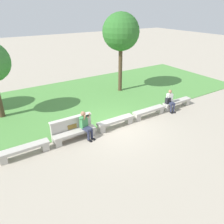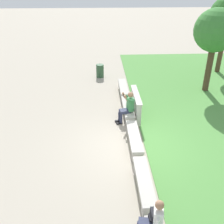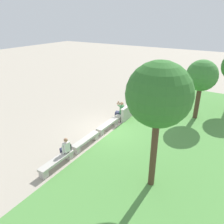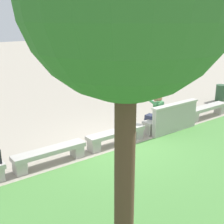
{
  "view_description": "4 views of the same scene",
  "coord_description": "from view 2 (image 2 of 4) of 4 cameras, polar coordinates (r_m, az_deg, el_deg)",
  "views": [
    {
      "loc": [
        -5.36,
        -8.11,
        5.63
      ],
      "look_at": [
        -0.3,
        -0.14,
        0.99
      ],
      "focal_mm": 35.0,
      "sensor_mm": 36.0,
      "label": 1
    },
    {
      "loc": [
        7.68,
        -1.16,
        5.54
      ],
      "look_at": [
        -0.91,
        -0.74,
        0.9
      ],
      "focal_mm": 42.0,
      "sensor_mm": 36.0,
      "label": 2
    },
    {
      "loc": [
        10.33,
        6.71,
        6.62
      ],
      "look_at": [
        -0.53,
        -0.01,
        1.02
      ],
      "focal_mm": 35.0,
      "sensor_mm": 36.0,
      "label": 3
    },
    {
      "loc": [
        5.45,
        7.01,
        3.82
      ],
      "look_at": [
        -0.25,
        -0.55,
        0.86
      ],
      "focal_mm": 50.0,
      "sensor_mm": 36.0,
      "label": 4
    }
  ],
  "objects": [
    {
      "name": "person_distant",
      "position": [
        6.34,
        8.88,
        -22.22
      ],
      "size": [
        0.47,
        0.71,
        1.26
      ],
      "color": "black",
      "rests_on": "ground"
    },
    {
      "name": "bench_near",
      "position": [
        11.27,
        3.45,
        0.62
      ],
      "size": [
        2.02,
        0.4,
        0.45
      ],
      "color": "#B7B2A8",
      "rests_on": "ground"
    },
    {
      "name": "backrest_wall_with_plaque",
      "position": [
        11.21,
        5.21,
        1.63
      ],
      "size": [
        2.01,
        0.24,
        1.01
      ],
      "color": "#B7B2A8",
      "rests_on": "ground"
    },
    {
      "name": "bench_mid",
      "position": [
        9.37,
        4.84,
        -5.73
      ],
      "size": [
        2.02,
        0.4,
        0.45
      ],
      "color": "#B7B2A8",
      "rests_on": "ground"
    },
    {
      "name": "bench_far",
      "position": [
        7.65,
        6.97,
        -15.11
      ],
      "size": [
        2.02,
        0.4,
        0.45
      ],
      "color": "#B7B2A8",
      "rests_on": "ground"
    },
    {
      "name": "bench_main",
      "position": [
        13.27,
        2.47,
        5.1
      ],
      "size": [
        2.02,
        0.4,
        0.45
      ],
      "color": "#B7B2A8",
      "rests_on": "ground"
    },
    {
      "name": "trash_bin",
      "position": [
        15.56,
        -2.63,
        8.95
      ],
      "size": [
        0.44,
        0.44,
        0.75
      ],
      "primitive_type": "cylinder",
      "color": "#2D5133",
      "rests_on": "ground"
    },
    {
      "name": "person_photographer",
      "position": [
        10.6,
        3.4,
        1.37
      ],
      "size": [
        0.54,
        0.78,
        1.32
      ],
      "color": "black",
      "rests_on": "ground"
    },
    {
      "name": "ground_plane",
      "position": [
        9.54,
        4.77,
        -7.23
      ],
      "size": [
        80.0,
        80.0,
        0.0
      ],
      "primitive_type": "plane",
      "color": "#A89E8C"
    },
    {
      "name": "backpack",
      "position": [
        6.46,
        9.26,
        -21.65
      ],
      "size": [
        0.28,
        0.24,
        0.43
      ],
      "color": "black",
      "rests_on": "bench_end"
    },
    {
      "name": "tree_behind_wall",
      "position": [
        13.8,
        21.62,
        16.01
      ],
      "size": [
        2.05,
        2.05,
        4.1
      ],
      "color": "#4C3826",
      "rests_on": "ground"
    }
  ]
}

